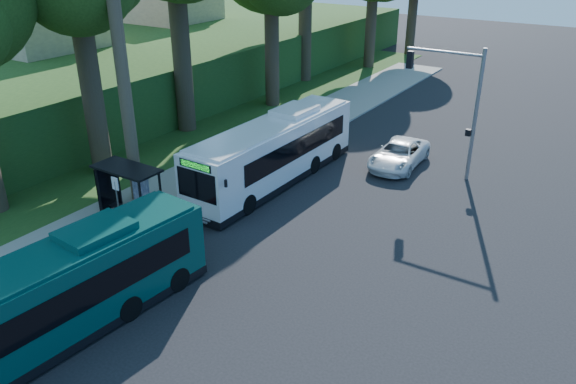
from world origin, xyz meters
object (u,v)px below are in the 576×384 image
Objects in this scene: bus_shelter at (127,180)px; teal_bus at (56,295)px; white_bus at (275,150)px; pickup at (399,154)px.

teal_bus is at bearing -57.43° from bus_shelter.
bus_shelter is 0.27× the size of white_bus.
bus_shelter reaches higher than pickup.
pickup is (4.75, 5.51, -1.05)m from white_bus.
bus_shelter is 8.67m from teal_bus.
teal_bus is at bearing -102.74° from pickup.
pickup is (8.20, 12.61, -1.11)m from bus_shelter.
bus_shelter is 7.90m from white_bus.
white_bus is (3.46, 7.10, -0.06)m from bus_shelter.
bus_shelter is at bearing -125.71° from pickup.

